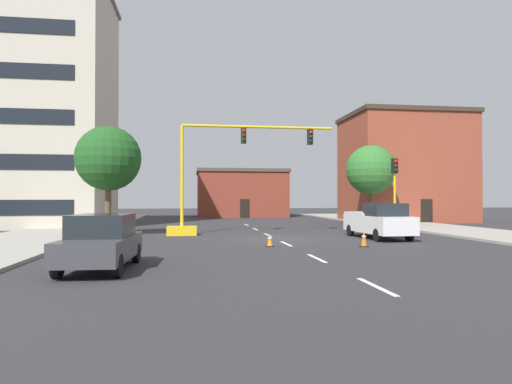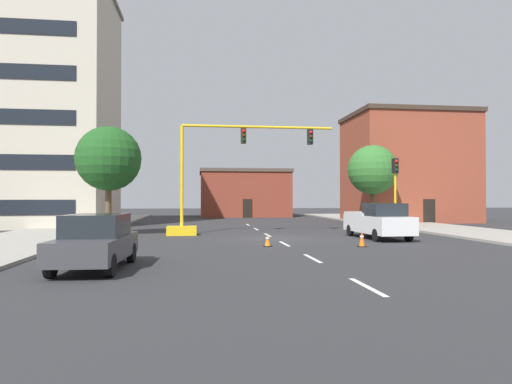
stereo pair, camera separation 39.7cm
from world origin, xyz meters
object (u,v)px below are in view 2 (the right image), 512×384
object	(u,v)px
sedan_dark_gray_near_left	(96,241)
traffic_signal_gantry	(205,197)
tree_right_mid	(373,170)
pickup_truck_white	(378,221)
tree_left_near	(109,159)
traffic_cone_roadside_b	(268,240)
traffic_cone_roadside_a	(362,239)
traffic_light_pole_right	(395,178)

from	to	relation	value
sedan_dark_gray_near_left	traffic_signal_gantry	bearing A→B (deg)	74.55
tree_right_mid	pickup_truck_white	xyz separation A→B (m)	(-4.27, -11.40, -3.63)
pickup_truck_white	sedan_dark_gray_near_left	size ratio (longest dim) A/B	1.19
traffic_signal_gantry	tree_right_mid	xyz separation A→B (m)	(13.87, 7.59, 2.28)
sedan_dark_gray_near_left	tree_left_near	bearing A→B (deg)	99.16
pickup_truck_white	tree_right_mid	bearing A→B (deg)	69.47
traffic_signal_gantry	traffic_cone_roadside_b	size ratio (longest dim) A/B	17.11
traffic_signal_gantry	tree_right_mid	distance (m)	15.97
tree_right_mid	traffic_cone_roadside_a	bearing A→B (deg)	-113.53
tree_left_near	sedan_dark_gray_near_left	distance (m)	13.91
tree_right_mid	traffic_cone_roadside_b	size ratio (longest dim) A/B	10.96
traffic_light_pole_right	tree_right_mid	world-z (taller)	tree_right_mid
pickup_truck_white	traffic_cone_roadside_b	size ratio (longest dim) A/B	9.00
pickup_truck_white	tree_left_near	bearing A→B (deg)	165.99
traffic_cone_roadside_a	traffic_light_pole_right	bearing A→B (deg)	55.46
traffic_signal_gantry	tree_right_mid	world-z (taller)	traffic_signal_gantry
traffic_light_pole_right	traffic_cone_roadside_a	world-z (taller)	traffic_light_pole_right
pickup_truck_white	traffic_cone_roadside_b	world-z (taller)	pickup_truck_white
tree_right_mid	sedan_dark_gray_near_left	size ratio (longest dim) A/B	1.45
traffic_light_pole_right	pickup_truck_white	size ratio (longest dim) A/B	0.88
pickup_truck_white	traffic_cone_roadside_a	xyz separation A→B (m)	(-2.47, -4.07, -0.61)
traffic_light_pole_right	tree_left_near	world-z (taller)	tree_left_near
traffic_light_pole_right	traffic_cone_roadside_b	bearing A→B (deg)	-145.21
tree_right_mid	pickup_truck_white	world-z (taller)	tree_right_mid
tree_right_mid	traffic_cone_roadside_a	world-z (taller)	tree_right_mid
tree_left_near	pickup_truck_white	bearing A→B (deg)	-14.01
sedan_dark_gray_near_left	traffic_cone_roadside_b	distance (m)	8.83
tree_right_mid	pickup_truck_white	size ratio (longest dim) A/B	1.22
tree_left_near	sedan_dark_gray_near_left	world-z (taller)	tree_left_near
traffic_signal_gantry	traffic_light_pole_right	world-z (taller)	traffic_signal_gantry
traffic_light_pole_right	tree_left_near	distance (m)	17.84
pickup_truck_white	sedan_dark_gray_near_left	xyz separation A→B (m)	(-13.25, -9.38, -0.09)
tree_right_mid	tree_left_near	bearing A→B (deg)	-158.96
traffic_signal_gantry	tree_left_near	bearing A→B (deg)	179.68
traffic_signal_gantry	pickup_truck_white	distance (m)	10.42
traffic_signal_gantry	traffic_cone_roadside_b	xyz separation A→B (m)	(2.81, -7.19, -2.03)
tree_right_mid	traffic_signal_gantry	bearing A→B (deg)	-151.31
traffic_light_pole_right	tree_left_near	bearing A→B (deg)	177.32
traffic_light_pole_right	sedan_dark_gray_near_left	world-z (taller)	traffic_light_pole_right
tree_left_near	sedan_dark_gray_near_left	size ratio (longest dim) A/B	1.44
traffic_signal_gantry	traffic_cone_roadside_b	distance (m)	7.98
tree_left_near	tree_right_mid	xyz separation A→B (m)	(19.65, 7.56, -0.03)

